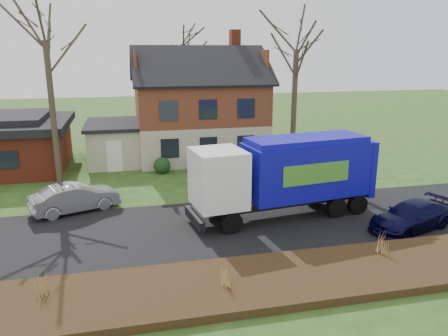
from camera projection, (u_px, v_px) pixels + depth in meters
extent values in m
plane|color=#2B4617|center=(208.00, 228.00, 19.74)|extent=(120.00, 120.00, 0.00)
cube|color=black|center=(208.00, 228.00, 19.74)|extent=(80.00, 7.00, 0.02)
cube|color=black|center=(238.00, 285.00, 14.72)|extent=(80.00, 3.50, 0.30)
cube|color=#C2B39C|center=(199.00, 138.00, 32.99)|extent=(9.00, 7.50, 2.70)
cube|color=#592819|center=(199.00, 102.00, 32.27)|extent=(9.00, 7.50, 2.80)
cube|color=#983721|center=(235.00, 41.00, 32.71)|extent=(0.70, 0.90, 1.60)
cube|color=#C2B39C|center=(115.00, 144.00, 31.20)|extent=(3.50, 5.50, 2.60)
cube|color=black|center=(113.00, 124.00, 30.82)|extent=(3.90, 5.90, 0.24)
cylinder|color=black|center=(231.00, 223.00, 19.09)|extent=(1.02, 0.46, 0.99)
cylinder|color=black|center=(216.00, 208.00, 20.89)|extent=(1.02, 0.46, 0.99)
cylinder|color=black|center=(336.00, 207.00, 20.94)|extent=(1.02, 0.46, 0.99)
cylinder|color=black|center=(314.00, 195.00, 22.74)|extent=(1.02, 0.46, 0.99)
cylinder|color=black|center=(357.00, 204.00, 21.36)|extent=(1.02, 0.46, 0.99)
cylinder|color=black|center=(334.00, 192.00, 23.16)|extent=(1.02, 0.46, 0.99)
cube|color=black|center=(288.00, 200.00, 21.04)|extent=(8.24, 2.23, 0.33)
cube|color=white|center=(218.00, 178.00, 19.44)|extent=(2.48, 2.65, 2.56)
cube|color=black|center=(196.00, 177.00, 19.05)|extent=(0.36, 2.08, 0.85)
cube|color=black|center=(195.00, 218.00, 19.52)|extent=(0.56, 2.38, 0.43)
cube|color=#0F0DA2|center=(305.00, 169.00, 20.96)|extent=(6.24, 3.16, 2.56)
cube|color=#0F0DA2|center=(307.00, 140.00, 20.59)|extent=(5.92, 2.84, 0.28)
cube|color=#0F0DA2|center=(358.00, 165.00, 22.04)|extent=(0.66, 2.44, 2.75)
cube|color=#458A2D|center=(317.00, 174.00, 19.80)|extent=(3.39, 0.50, 0.95)
cube|color=#458A2D|center=(291.00, 161.00, 21.98)|extent=(3.39, 0.50, 0.95)
imported|color=#999BA0|center=(75.00, 198.00, 21.66)|extent=(4.52, 2.95, 1.41)
imported|color=black|center=(411.00, 216.00, 19.52)|extent=(4.60, 2.95, 1.24)
cylinder|color=#46382A|center=(53.00, 115.00, 25.24)|extent=(0.35, 0.35, 8.34)
cylinder|color=#403526|center=(294.00, 110.00, 29.16)|extent=(0.36, 0.36, 7.83)
cylinder|color=#392F22|center=(184.00, 92.00, 38.72)|extent=(0.32, 0.32, 8.33)
cone|color=olive|center=(43.00, 283.00, 13.73)|extent=(0.04, 0.04, 0.83)
cone|color=olive|center=(38.00, 283.00, 13.70)|extent=(0.04, 0.04, 0.83)
cone|color=olive|center=(48.00, 282.00, 13.76)|extent=(0.04, 0.04, 0.83)
cone|color=olive|center=(44.00, 281.00, 13.84)|extent=(0.04, 0.04, 0.83)
cone|color=olive|center=(43.00, 285.00, 13.63)|extent=(0.04, 0.04, 0.83)
cone|color=tan|center=(225.00, 274.00, 14.26)|extent=(0.04, 0.04, 0.86)
cone|color=tan|center=(221.00, 274.00, 14.23)|extent=(0.04, 0.04, 0.86)
cone|color=tan|center=(229.00, 273.00, 14.29)|extent=(0.04, 0.04, 0.86)
cone|color=tan|center=(224.00, 272.00, 14.36)|extent=(0.04, 0.04, 0.86)
cone|color=tan|center=(226.00, 275.00, 14.16)|extent=(0.04, 0.04, 0.86)
cone|color=tan|center=(383.00, 242.00, 16.54)|extent=(0.04, 0.04, 0.89)
cone|color=tan|center=(379.00, 243.00, 16.51)|extent=(0.04, 0.04, 0.89)
cone|color=tan|center=(387.00, 242.00, 16.57)|extent=(0.04, 0.04, 0.89)
cone|color=tan|center=(381.00, 241.00, 16.66)|extent=(0.04, 0.04, 0.89)
cone|color=tan|center=(385.00, 244.00, 16.42)|extent=(0.04, 0.04, 0.89)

